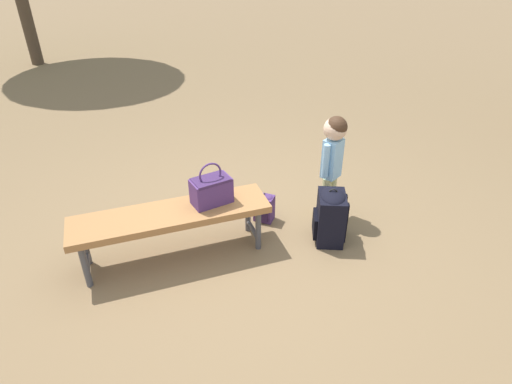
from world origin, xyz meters
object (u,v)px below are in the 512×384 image
backpack_small (264,207)px  handbag (211,189)px  child_standing (333,152)px  park_bench (171,218)px  backpack_large (331,215)px

backpack_small → handbag: bearing=-155.0°
handbag → backpack_small: 0.73m
child_standing → handbag: bearing=-172.8°
park_bench → handbag: size_ratio=4.39×
child_standing → park_bench: bearing=-173.0°
handbag → park_bench: bearing=-173.5°
park_bench → child_standing: (1.49, 0.18, 0.29)m
backpack_large → backpack_small: size_ratio=1.78×
handbag → child_standing: size_ratio=0.36×
park_bench → handbag: (0.35, 0.04, 0.18)m
park_bench → backpack_small: (0.89, 0.29, -0.25)m
backpack_large → backpack_small: bearing=135.3°
backpack_small → child_standing: bearing=-9.9°
handbag → child_standing: 1.16m
park_bench → child_standing: child_standing is taller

